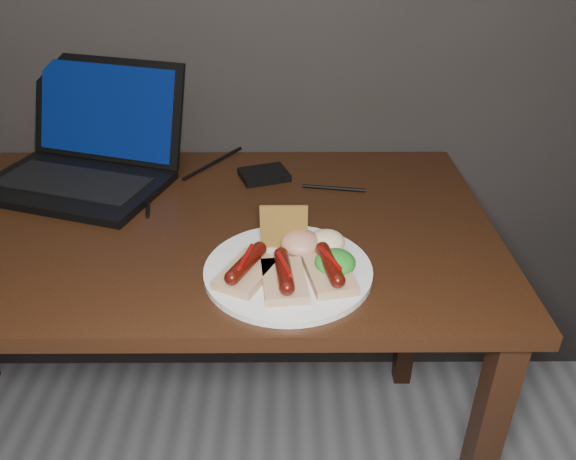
{
  "coord_description": "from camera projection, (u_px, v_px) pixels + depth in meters",
  "views": [
    {
      "loc": [
        0.29,
        0.4,
        1.32
      ],
      "look_at": [
        0.29,
        1.23,
        0.82
      ],
      "focal_mm": 35.0,
      "sensor_mm": 36.0,
      "label": 1
    }
  ],
  "objects": [
    {
      "name": "bread_sausage_left",
      "position": [
        247.0,
        268.0,
        0.94
      ],
      "size": [
        0.11,
        0.13,
        0.04
      ],
      "color": "tan",
      "rests_on": "plate"
    },
    {
      "name": "desk_cables",
      "position": [
        153.0,
        185.0,
        1.26
      ],
      "size": [
        0.95,
        0.37,
        0.01
      ],
      "color": "black",
      "rests_on": "desk"
    },
    {
      "name": "salad_greens",
      "position": [
        335.0,
        262.0,
        0.95
      ],
      "size": [
        0.07,
        0.07,
        0.04
      ],
      "primitive_type": "ellipsoid",
      "color": "#1C6213",
      "rests_on": "plate"
    },
    {
      "name": "bread_sausage_right",
      "position": [
        330.0,
        270.0,
        0.93
      ],
      "size": [
        0.09,
        0.13,
        0.04
      ],
      "color": "tan",
      "rests_on": "plate"
    },
    {
      "name": "coleslaw_mound",
      "position": [
        327.0,
        241.0,
        1.01
      ],
      "size": [
        0.06,
        0.06,
        0.04
      ],
      "primitive_type": "ellipsoid",
      "color": "white",
      "rests_on": "plate"
    },
    {
      "name": "plate",
      "position": [
        288.0,
        271.0,
        0.97
      ],
      "size": [
        0.32,
        0.32,
        0.01
      ],
      "primitive_type": "cylinder",
      "rotation": [
        0.0,
        0.0,
        -0.12
      ],
      "color": "silver",
      "rests_on": "desk"
    },
    {
      "name": "laptop",
      "position": [
        86.0,
        157.0,
        1.27
      ],
      "size": [
        0.47,
        0.44,
        0.25
      ],
      "color": "black",
      "rests_on": "desk"
    },
    {
      "name": "salsa_mound",
      "position": [
        301.0,
        243.0,
        1.0
      ],
      "size": [
        0.07,
        0.07,
        0.04
      ],
      "primitive_type": "ellipsoid",
      "color": "#A01310",
      "rests_on": "plate"
    },
    {
      "name": "desk",
      "position": [
        149.0,
        257.0,
        1.18
      ],
      "size": [
        1.4,
        0.7,
        0.75
      ],
      "color": "black",
      "rests_on": "ground"
    },
    {
      "name": "hard_drive",
      "position": [
        264.0,
        175.0,
        1.3
      ],
      "size": [
        0.13,
        0.11,
        0.02
      ],
      "primitive_type": "cube",
      "rotation": [
        0.0,
        0.0,
        0.34
      ],
      "color": "black",
      "rests_on": "desk"
    },
    {
      "name": "bread_sausage_center",
      "position": [
        284.0,
        276.0,
        0.92
      ],
      "size": [
        0.08,
        0.12,
        0.04
      ],
      "color": "tan",
      "rests_on": "plate"
    },
    {
      "name": "crispbread",
      "position": [
        284.0,
        227.0,
        1.0
      ],
      "size": [
        0.08,
        0.01,
        0.08
      ],
      "primitive_type": "cube",
      "color": "#A3782C",
      "rests_on": "plate"
    }
  ]
}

